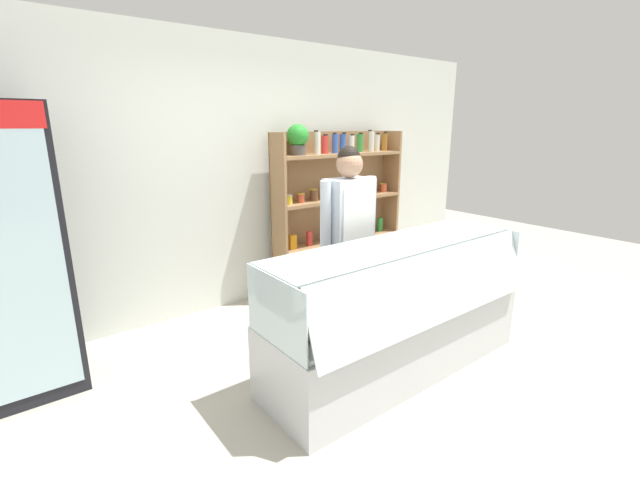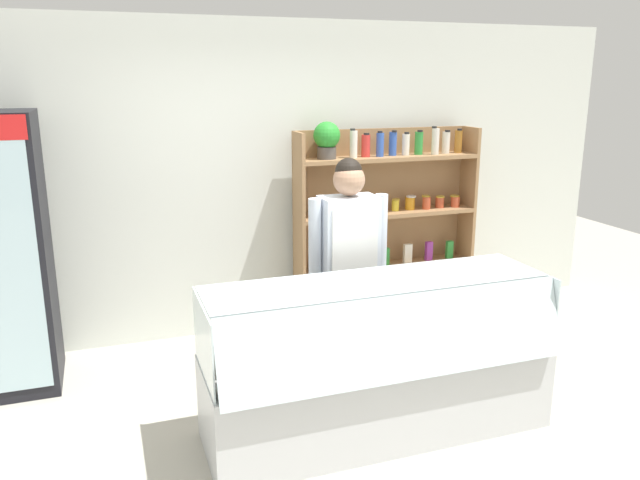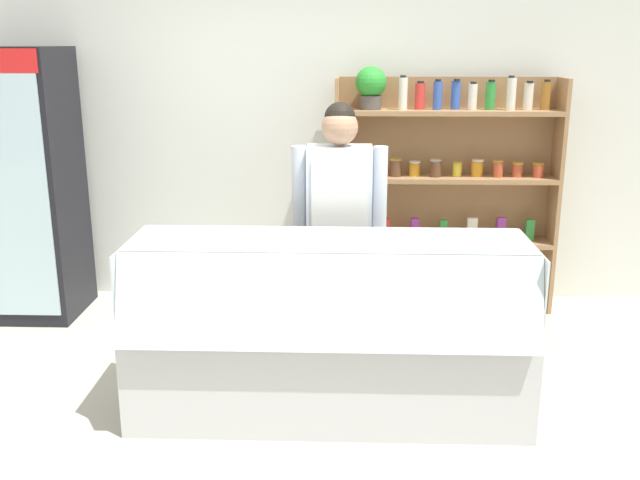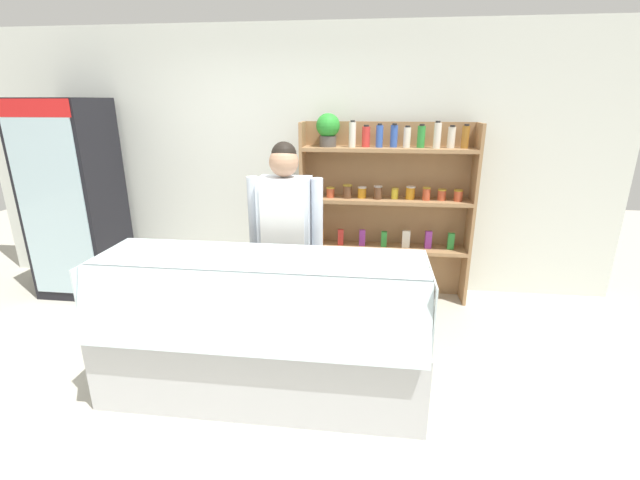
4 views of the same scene
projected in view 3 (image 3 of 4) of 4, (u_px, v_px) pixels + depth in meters
The scene contains 6 objects.
ground_plane at pixel (294, 409), 4.09m from camera, with size 12.00×12.00×0.00m, color #B7B2A3.
back_wall at pixel (310, 131), 5.64m from camera, with size 6.80×0.10×2.70m, color silver.
drinks_fridge at pixel (21, 185), 5.30m from camera, with size 0.77×0.67×2.00m.
shelving_unit at pixel (440, 176), 5.44m from camera, with size 1.69×0.29×1.86m.
deli_display_case at pixel (327, 360), 4.00m from camera, with size 2.19×0.75×1.01m.
shop_clerk at pixel (339, 215), 4.42m from camera, with size 0.59×0.25×1.69m.
Camera 3 is at (0.28, -3.67, 2.04)m, focal length 40.00 mm.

